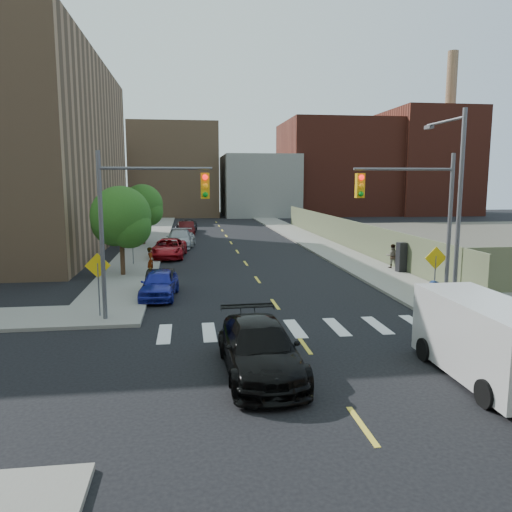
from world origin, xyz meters
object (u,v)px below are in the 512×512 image
object	(u,v)px
parked_car_black	(160,283)
pedestrian_west	(151,261)
parked_car_red	(169,248)
cargo_van	(482,336)
parked_car_grey	(186,226)
parked_car_silver	(179,239)
pedestrian_east	(392,256)
black_sedan	(260,349)
mailbox	(434,294)
payphone	(401,257)
parked_car_maroon	(186,229)
parked_car_white	(186,239)
parked_car_blue	(159,284)

from	to	relation	value
parked_car_black	pedestrian_west	xyz separation A→B (m)	(-0.80, 5.04, 0.36)
parked_car_red	parked_car_black	bearing A→B (deg)	-85.35
cargo_van	parked_car_grey	bearing A→B (deg)	101.43
parked_car_silver	pedestrian_east	bearing A→B (deg)	-39.27
black_sedan	cargo_van	bearing A→B (deg)	-11.91
parked_car_grey	black_sedan	bearing A→B (deg)	-83.63
parked_car_silver	mailbox	size ratio (longest dim) A/B	4.49
parked_car_grey	payphone	xyz separation A→B (m)	(13.40, -28.47, 0.38)
parked_car_black	parked_car_grey	bearing A→B (deg)	89.70
parked_car_silver	parked_car_maroon	size ratio (longest dim) A/B	1.18
parked_car_maroon	payphone	distance (m)	27.70
mailbox	pedestrian_east	distance (m)	10.30
parked_car_grey	mailbox	bearing A→B (deg)	-69.89
parked_car_black	payphone	distance (m)	15.24
parked_car_grey	payphone	distance (m)	31.47
parked_car_maroon	mailbox	bearing A→B (deg)	-74.87
parked_car_black	parked_car_white	distance (m)	19.81
parked_car_silver	pedestrian_west	size ratio (longest dim) A/B	3.18
black_sedan	cargo_van	size ratio (longest dim) A/B	1.03
parked_car_white	parked_car_black	bearing A→B (deg)	-87.92
parked_car_blue	pedestrian_west	xyz separation A→B (m)	(-0.80, 5.52, 0.29)
payphone	parked_car_blue	bearing A→B (deg)	-174.20
parked_car_maroon	parked_car_grey	distance (m)	4.24
parked_car_blue	cargo_van	bearing A→B (deg)	-44.66
parked_car_grey	black_sedan	world-z (taller)	black_sedan
pedestrian_east	parked_car_blue	bearing A→B (deg)	36.58
parked_car_black	black_sedan	xyz separation A→B (m)	(3.54, -11.04, 0.15)
black_sedan	pedestrian_east	size ratio (longest dim) A/B	3.50
parked_car_grey	black_sedan	xyz separation A→B (m)	(2.24, -43.52, 0.09)
parked_car_white	black_sedan	bearing A→B (deg)	-79.99
parked_car_silver	parked_car_grey	xyz separation A→B (m)	(0.57, 13.93, -0.08)
black_sedan	cargo_van	world-z (taller)	cargo_van
parked_car_maroon	parked_car_silver	bearing A→B (deg)	-96.96
parked_car_silver	cargo_van	bearing A→B (deg)	-69.28
cargo_van	parked_car_white	bearing A→B (deg)	105.63
parked_car_red	cargo_van	bearing A→B (deg)	-63.55
parked_car_blue	black_sedan	size ratio (longest dim) A/B	0.76
parked_car_white	parked_car_grey	world-z (taller)	parked_car_grey
parked_car_silver	parked_car_maroon	xyz separation A→B (m)	(0.57, 9.69, -0.03)
payphone	parked_car_black	bearing A→B (deg)	-175.91
black_sedan	parked_car_maroon	bearing A→B (deg)	91.63
cargo_van	parked_car_silver	bearing A→B (deg)	107.19
parked_car_blue	parked_car_silver	world-z (taller)	parked_car_silver
parked_car_red	payphone	xyz separation A→B (m)	(14.70, -8.79, 0.35)
cargo_van	mailbox	bearing A→B (deg)	72.68
parked_car_white	cargo_van	bearing A→B (deg)	-68.93
black_sedan	parked_car_red	bearing A→B (deg)	96.82
pedestrian_west	cargo_van	bearing A→B (deg)	-150.69
parked_car_white	black_sedan	distance (m)	30.89
cargo_van	pedestrian_west	xyz separation A→B (m)	(-10.80, 17.25, -0.27)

